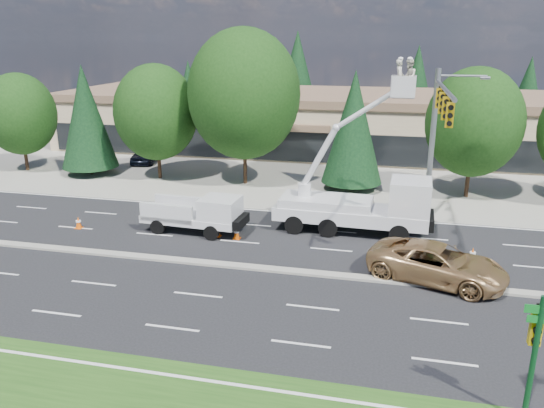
% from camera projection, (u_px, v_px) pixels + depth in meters
% --- Properties ---
extents(ground, '(140.00, 140.00, 0.00)m').
position_uv_depth(ground, '(221.00, 265.00, 25.86)').
color(ground, black).
rests_on(ground, ground).
extents(concrete_apron, '(140.00, 22.00, 0.01)m').
position_uv_depth(concrete_apron, '(296.00, 170.00, 44.45)').
color(concrete_apron, gray).
rests_on(concrete_apron, ground).
extents(road_median, '(120.00, 0.55, 0.12)m').
position_uv_depth(road_median, '(221.00, 264.00, 25.84)').
color(road_median, gray).
rests_on(road_median, ground).
extents(strip_mall, '(50.40, 15.40, 5.50)m').
position_uv_depth(strip_mall, '(314.00, 119.00, 52.87)').
color(strip_mall, tan).
rests_on(strip_mall, ground).
extents(tree_front_a, '(5.77, 5.77, 8.00)m').
position_uv_depth(tree_front_a, '(20.00, 114.00, 43.11)').
color(tree_front_a, '#332114').
rests_on(tree_front_a, ground).
extents(tree_front_b, '(4.41, 4.41, 8.69)m').
position_uv_depth(tree_front_b, '(86.00, 117.00, 41.83)').
color(tree_front_b, '#332114').
rests_on(tree_front_b, ground).
extents(tree_front_c, '(6.37, 6.37, 8.85)m').
position_uv_depth(tree_front_c, '(156.00, 112.00, 40.39)').
color(tree_front_c, '#332114').
rests_on(tree_front_c, ground).
extents(tree_front_d, '(8.24, 8.24, 11.43)m').
position_uv_depth(tree_front_d, '(244.00, 94.00, 38.44)').
color(tree_front_d, '#332114').
rests_on(tree_front_d, ground).
extents(tree_front_e, '(4.34, 4.34, 8.55)m').
position_uv_depth(tree_front_e, '(354.00, 127.00, 37.36)').
color(tree_front_e, '#332114').
rests_on(tree_front_e, ground).
extents(tree_front_f, '(6.41, 6.41, 8.89)m').
position_uv_depth(tree_front_f, '(474.00, 122.00, 35.46)').
color(tree_front_f, '#332114').
rests_on(tree_front_f, ground).
extents(tree_back_a, '(4.02, 4.02, 7.93)m').
position_uv_depth(tree_back_a, '(189.00, 90.00, 67.48)').
color(tree_back_a, '#332114').
rests_on(tree_back_a, ground).
extents(tree_back_b, '(5.84, 5.84, 11.52)m').
position_uv_depth(tree_back_b, '(297.00, 76.00, 63.91)').
color(tree_back_b, '#332114').
rests_on(tree_back_b, ground).
extents(tree_back_c, '(5.02, 5.02, 9.90)m').
position_uv_depth(tree_back_c, '(416.00, 86.00, 61.17)').
color(tree_back_c, '#332114').
rests_on(tree_back_c, ground).
extents(tree_back_d, '(4.44, 4.44, 8.75)m').
position_uv_depth(tree_back_d, '(527.00, 94.00, 58.78)').
color(tree_back_d, '#332114').
rests_on(tree_back_d, ground).
extents(signal_mast, '(2.76, 10.16, 9.00)m').
position_uv_depth(signal_mast, '(437.00, 127.00, 28.44)').
color(signal_mast, gray).
rests_on(signal_mast, ground).
extents(street_sign_pole, '(0.90, 0.44, 4.00)m').
position_uv_depth(street_sign_pole, '(535.00, 345.00, 14.74)').
color(street_sign_pole, '#0B341B').
rests_on(street_sign_pole, ground).
extents(utility_pickup, '(5.71, 2.49, 2.15)m').
position_uv_depth(utility_pickup, '(199.00, 217.00, 30.05)').
color(utility_pickup, silver).
rests_on(utility_pickup, ground).
extents(bucket_truck, '(8.66, 3.05, 9.70)m').
position_uv_depth(bucket_truck, '(365.00, 198.00, 29.59)').
color(bucket_truck, silver).
rests_on(bucket_truck, ground).
extents(traffic_cone_a, '(0.40, 0.40, 0.70)m').
position_uv_depth(traffic_cone_a, '(78.00, 223.00, 30.84)').
color(traffic_cone_a, '#DC5106').
rests_on(traffic_cone_a, ground).
extents(traffic_cone_b, '(0.40, 0.40, 0.70)m').
position_uv_depth(traffic_cone_b, '(217.00, 231.00, 29.54)').
color(traffic_cone_b, '#DC5106').
rests_on(traffic_cone_b, ground).
extents(traffic_cone_c, '(0.40, 0.40, 0.70)m').
position_uv_depth(traffic_cone_c, '(237.00, 233.00, 29.18)').
color(traffic_cone_c, '#DC5106').
rests_on(traffic_cone_c, ground).
extents(traffic_cone_d, '(0.40, 0.40, 0.70)m').
position_uv_depth(traffic_cone_d, '(405.00, 245.00, 27.43)').
color(traffic_cone_d, '#DC5106').
rests_on(traffic_cone_d, ground).
extents(traffic_cone_e, '(0.40, 0.40, 0.70)m').
position_uv_depth(traffic_cone_e, '(473.00, 254.00, 26.30)').
color(traffic_cone_e, '#DC5106').
rests_on(traffic_cone_e, ground).
extents(minivan, '(6.71, 4.59, 1.71)m').
position_uv_depth(minivan, '(437.00, 263.00, 23.99)').
color(minivan, tan).
rests_on(minivan, ground).
extents(parked_car_west, '(2.59, 4.93, 1.60)m').
position_uv_depth(parked_car_west, '(146.00, 153.00, 47.22)').
color(parked_car_west, black).
rests_on(parked_car_west, ground).
extents(parked_car_east, '(2.43, 4.82, 1.52)m').
position_uv_depth(parked_car_east, '(356.00, 166.00, 42.79)').
color(parked_car_east, black).
rests_on(parked_car_east, ground).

